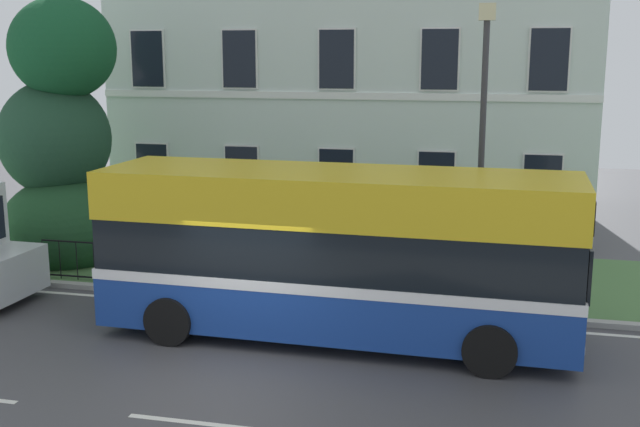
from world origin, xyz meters
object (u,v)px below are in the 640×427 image
at_px(evergreen_tree, 62,154).
at_px(georgian_townhouse, 363,19).
at_px(street_lamp_post, 482,132).
at_px(single_decker_bus, 337,252).

bearing_deg(evergreen_tree, georgian_townhouse, 49.81).
distance_m(evergreen_tree, street_lamp_post, 11.04).
height_order(georgian_townhouse, street_lamp_post, georgian_townhouse).
xyz_separation_m(evergreen_tree, street_lamp_post, (10.96, -0.88, 0.92)).
relative_size(evergreen_tree, single_decker_bus, 0.79).
relative_size(georgian_townhouse, street_lamp_post, 2.29).
height_order(georgian_townhouse, single_decker_bus, georgian_townhouse).
height_order(evergreen_tree, single_decker_bus, evergreen_tree).
bearing_deg(evergreen_tree, single_decker_bus, -26.03).
bearing_deg(single_decker_bus, georgian_townhouse, 99.16).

